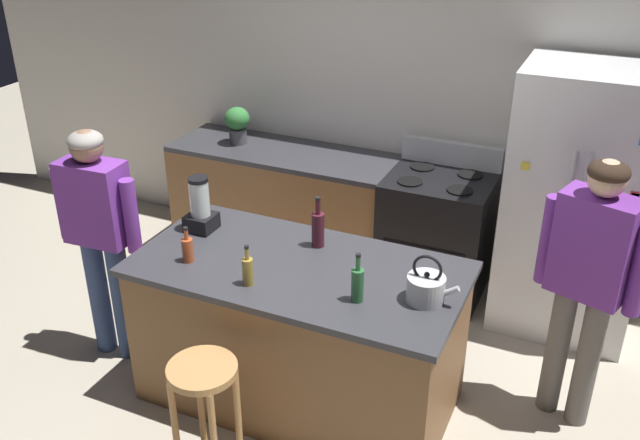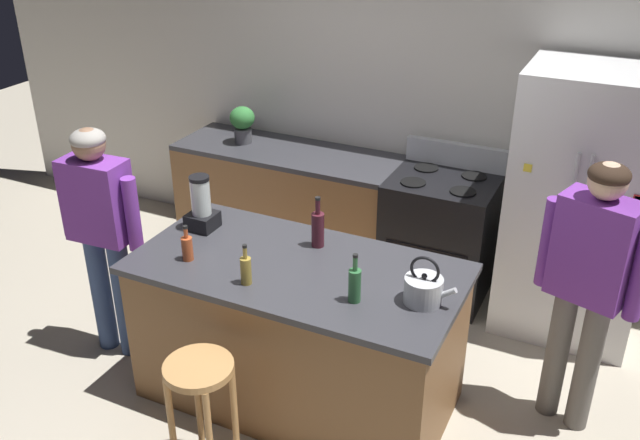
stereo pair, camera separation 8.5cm
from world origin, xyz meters
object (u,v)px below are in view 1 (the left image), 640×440
Objects in this scene: stove_range at (436,234)px; bottle_cooking_sauce at (188,249)px; person_by_sink_right at (589,271)px; potted_plant at (237,123)px; bottle_wine at (318,228)px; tea_kettle at (426,288)px; bar_stool at (204,392)px; kitchen_island at (299,333)px; blender_appliance at (200,208)px; person_by_island_left at (99,225)px; bottle_olive_oil at (357,284)px; refrigerator at (577,204)px; bottle_vinegar at (248,270)px.

bottle_cooking_sauce is (-0.99, -1.73, 0.53)m from stove_range.
potted_plant is (-2.79, 1.04, 0.12)m from person_by_sink_right.
bottle_wine is 1.15× the size of tea_kettle.
stove_range reaches higher than bar_stool.
blender_appliance reaches higher than kitchen_island.
person_by_island_left is 4.99× the size of bottle_wine.
bar_stool is 1.18m from blender_appliance.
stove_range is 0.71× the size of person_by_island_left.
bottle_olive_oil is (-1.06, -0.70, 0.04)m from person_by_sink_right.
kitchen_island is 1.19× the size of person_by_island_left.
person_by_sink_right is at bearing 9.54° from bottle_wine.
potted_plant is 1.83m from bottle_wine.
refrigerator is 2.47m from blender_appliance.
bar_stool is 3.27× the size of bottle_cooking_sauce.
bottle_olive_oil is (0.61, 0.56, 0.49)m from bar_stool.
blender_appliance is (-2.23, -0.36, 0.09)m from person_by_sink_right.
bottle_wine is at bearing -44.83° from potted_plant.
bar_stool is at bearing -104.14° from stove_range.
potted_plant is (-1.29, 1.55, 0.64)m from kitchen_island.
blender_appliance is at bearing -171.82° from bottle_wine.
blender_appliance is at bearing 121.95° from bar_stool.
bottle_wine is at bearing 157.98° from tea_kettle.
person_by_island_left reaches higher than bottle_vinegar.
bottle_vinegar is (-0.16, -0.28, 0.55)m from kitchen_island.
bottle_cooking_sauce is (0.14, -0.36, -0.07)m from blender_appliance.
stove_range is 1.80m from bottle_olive_oil.
tea_kettle is (-0.74, -0.55, 0.02)m from person_by_sink_right.
person_by_island_left is (-2.66, -1.60, 0.03)m from refrigerator.
bar_stool is at bearing -29.30° from person_by_island_left.
person_by_sink_right is 2.98m from potted_plant.
bottle_vinegar is at bearing -37.07° from blender_appliance.
bottle_vinegar is at bearing -58.24° from potted_plant.
refrigerator is at bearing 61.81° from bottle_olive_oil.
bottle_wine is (0.74, 0.11, -0.03)m from blender_appliance.
bottle_cooking_sauce is (-0.42, 0.54, 0.47)m from bar_stool.
tea_kettle is at bearing -110.68° from refrigerator.
person_by_island_left is 4.53× the size of blender_appliance.
person_by_sink_right is 2.14m from bar_stool.
bar_stool is 3.00× the size of bottle_vinegar.
refrigerator is 6.71× the size of tea_kettle.
refrigerator is at bearing 48.31° from kitchen_island.
stove_range is at bearing 43.46° from person_by_island_left.
person_by_island_left is at bearing -90.93° from potted_plant.
kitchen_island is 0.77m from bar_stool.
bottle_vinegar is (-0.16, -0.54, -0.03)m from bottle_wine.
bar_stool is 0.82m from bottle_cooking_sauce.
blender_appliance reaches higher than potted_plant.
blender_appliance is at bearing 168.27° from kitchen_island.
refrigerator is 2.73m from bar_stool.
person_by_sink_right is 1.51m from bottle_wine.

